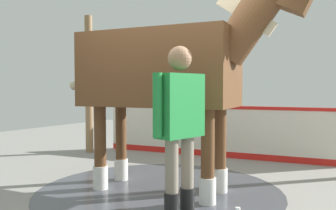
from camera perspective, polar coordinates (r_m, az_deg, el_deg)
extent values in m
cube|color=gray|center=(4.49, 0.24, -15.15)|extent=(16.00, 16.00, 0.02)
cylinder|color=#42444C|center=(4.88, -1.40, -13.52)|extent=(3.26, 3.26, 0.00)
cube|color=silver|center=(7.16, 7.54, -4.41)|extent=(4.70, 0.69, 0.96)
cube|color=red|center=(7.12, 7.56, -0.33)|extent=(4.70, 0.71, 0.06)
cube|color=red|center=(7.23, 7.52, -7.71)|extent=(4.70, 0.69, 0.12)
cylinder|color=olive|center=(7.72, -12.56, 3.23)|extent=(0.16, 0.16, 2.89)
cube|color=brown|center=(4.69, -1.43, 5.71)|extent=(2.10, 1.22, 0.96)
cylinder|color=brown|center=(4.74, 8.33, -7.05)|extent=(0.16, 0.16, 1.13)
cylinder|color=silver|center=(4.82, 8.30, -11.82)|extent=(0.20, 0.20, 0.32)
cylinder|color=brown|center=(4.24, 6.37, -8.21)|extent=(0.16, 0.16, 1.13)
cylinder|color=silver|center=(4.33, 6.34, -13.49)|extent=(0.20, 0.20, 0.32)
cylinder|color=brown|center=(5.34, -7.55, -5.94)|extent=(0.16, 0.16, 1.13)
cylinder|color=silver|center=(5.42, -7.52, -10.19)|extent=(0.20, 0.20, 0.32)
cylinder|color=brown|center=(4.90, -10.82, -6.74)|extent=(0.16, 0.16, 1.13)
cylinder|color=silver|center=(4.99, -10.78, -11.35)|extent=(0.20, 0.20, 0.32)
cylinder|color=brown|center=(4.38, 12.41, 12.28)|extent=(0.89, 0.54, 0.94)
cube|color=#C6B793|center=(4.41, 12.43, 14.13)|extent=(0.72, 0.15, 0.58)
cylinder|color=#C6B793|center=(5.25, -12.30, 4.24)|extent=(0.71, 0.21, 0.35)
cylinder|color=black|center=(3.61, 0.59, -16.54)|extent=(0.15, 0.15, 0.35)
cylinder|color=slate|center=(3.49, 0.60, -9.68)|extent=(0.13, 0.13, 0.53)
cylinder|color=black|center=(3.77, 3.11, -15.68)|extent=(0.15, 0.15, 0.35)
cylinder|color=slate|center=(3.66, 3.12, -9.10)|extent=(0.13, 0.13, 0.53)
cube|color=#1E7F38|center=(3.49, 1.91, -0.08)|extent=(0.32, 0.55, 0.63)
cylinder|color=#1E7F38|center=(3.27, -1.70, 0.00)|extent=(0.09, 0.09, 0.59)
cylinder|color=#1E7F38|center=(3.73, 5.07, 0.33)|extent=(0.09, 0.09, 0.59)
sphere|color=#936B4C|center=(3.50, 1.92, 7.50)|extent=(0.24, 0.24, 0.24)
cylinder|color=white|center=(3.44, 11.13, -16.21)|extent=(0.05, 0.05, 0.05)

